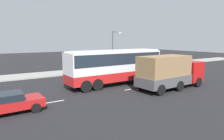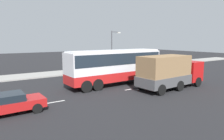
{
  "view_description": "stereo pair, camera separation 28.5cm",
  "coord_description": "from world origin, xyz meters",
  "px_view_note": "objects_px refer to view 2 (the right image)",
  "views": [
    {
      "loc": [
        -11.86,
        -17.77,
        4.75
      ],
      "look_at": [
        -0.69,
        -0.34,
        1.65
      ],
      "focal_mm": 32.97,
      "sensor_mm": 36.0,
      "label": 1
    },
    {
      "loc": [
        -12.1,
        -17.61,
        4.75
      ],
      "look_at": [
        -0.69,
        -0.34,
        1.65
      ],
      "focal_mm": 32.97,
      "sensor_mm": 36.0,
      "label": 2
    }
  ],
  "objects_px": {
    "coach_bus": "(115,63)",
    "pedestrian_at_crossing": "(91,64)",
    "street_lamp": "(113,47)",
    "pedestrian_near_curb": "(77,65)",
    "car_red_compact": "(7,103)",
    "cargo_truck": "(170,71)"
  },
  "relations": [
    {
      "from": "coach_bus",
      "to": "pedestrian_at_crossing",
      "type": "relative_size",
      "value": 6.5
    },
    {
      "from": "pedestrian_near_curb",
      "to": "car_red_compact",
      "type": "bearing_deg",
      "value": -16.12
    },
    {
      "from": "cargo_truck",
      "to": "pedestrian_near_curb",
      "type": "distance_m",
      "value": 14.11
    },
    {
      "from": "cargo_truck",
      "to": "pedestrian_at_crossing",
      "type": "bearing_deg",
      "value": 91.12
    },
    {
      "from": "street_lamp",
      "to": "coach_bus",
      "type": "bearing_deg",
      "value": -122.1
    },
    {
      "from": "pedestrian_near_curb",
      "to": "pedestrian_at_crossing",
      "type": "relative_size",
      "value": 1.07
    },
    {
      "from": "coach_bus",
      "to": "pedestrian_at_crossing",
      "type": "xyz_separation_m",
      "value": [
        2.3,
        9.8,
        -1.15
      ]
    },
    {
      "from": "cargo_truck",
      "to": "car_red_compact",
      "type": "bearing_deg",
      "value": 173.11
    },
    {
      "from": "cargo_truck",
      "to": "pedestrian_at_crossing",
      "type": "height_order",
      "value": "cargo_truck"
    },
    {
      "from": "coach_bus",
      "to": "street_lamp",
      "type": "distance_m",
      "value": 9.96
    },
    {
      "from": "pedestrian_at_crossing",
      "to": "pedestrian_near_curb",
      "type": "bearing_deg",
      "value": 33.73
    },
    {
      "from": "pedestrian_at_crossing",
      "to": "street_lamp",
      "type": "height_order",
      "value": "street_lamp"
    },
    {
      "from": "car_red_compact",
      "to": "street_lamp",
      "type": "height_order",
      "value": "street_lamp"
    },
    {
      "from": "coach_bus",
      "to": "pedestrian_near_curb",
      "type": "xyz_separation_m",
      "value": [
        -0.34,
        9.21,
        -1.08
      ]
    },
    {
      "from": "street_lamp",
      "to": "pedestrian_at_crossing",
      "type": "bearing_deg",
      "value": 153.95
    },
    {
      "from": "cargo_truck",
      "to": "car_red_compact",
      "type": "height_order",
      "value": "cargo_truck"
    },
    {
      "from": "cargo_truck",
      "to": "car_red_compact",
      "type": "xyz_separation_m",
      "value": [
        -14.02,
        0.93,
        -0.98
      ]
    },
    {
      "from": "pedestrian_near_curb",
      "to": "street_lamp",
      "type": "height_order",
      "value": "street_lamp"
    },
    {
      "from": "coach_bus",
      "to": "pedestrian_near_curb",
      "type": "bearing_deg",
      "value": 90.6
    },
    {
      "from": "cargo_truck",
      "to": "street_lamp",
      "type": "bearing_deg",
      "value": 78.45
    },
    {
      "from": "pedestrian_at_crossing",
      "to": "street_lamp",
      "type": "distance_m",
      "value": 4.1
    },
    {
      "from": "car_red_compact",
      "to": "street_lamp",
      "type": "relative_size",
      "value": 0.75
    }
  ]
}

